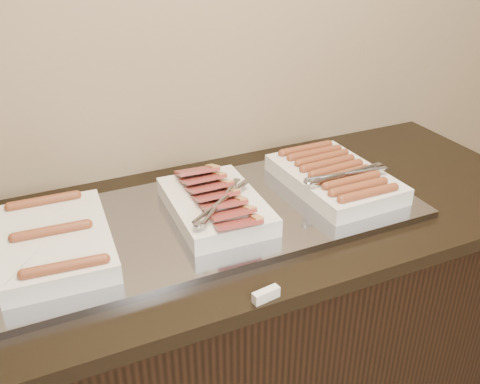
# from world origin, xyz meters

# --- Properties ---
(counter) EXTENTS (2.06, 0.76, 0.90)m
(counter) POSITION_xyz_m (0.00, 2.13, 0.45)
(counter) COLOR black
(counter) RESTS_ON ground
(warming_tray) EXTENTS (1.20, 0.50, 0.02)m
(warming_tray) POSITION_xyz_m (-0.01, 2.13, 0.91)
(warming_tray) COLOR #92949F
(warming_tray) RESTS_ON counter
(dish_left) EXTENTS (0.28, 0.40, 0.07)m
(dish_left) POSITION_xyz_m (-0.40, 2.13, 0.95)
(dish_left) COLOR silver
(dish_left) RESTS_ON warming_tray
(dish_center) EXTENTS (0.26, 0.38, 0.09)m
(dish_center) POSITION_xyz_m (0.02, 2.13, 0.95)
(dish_center) COLOR silver
(dish_center) RESTS_ON warming_tray
(dish_right) EXTENTS (0.28, 0.40, 0.08)m
(dish_right) POSITION_xyz_m (0.41, 2.13, 0.95)
(dish_right) COLOR silver
(dish_right) RESTS_ON warming_tray
(label_holder) EXTENTS (0.07, 0.03, 0.03)m
(label_holder) POSITION_xyz_m (-0.01, 1.77, 0.91)
(label_holder) COLOR silver
(label_holder) RESTS_ON counter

